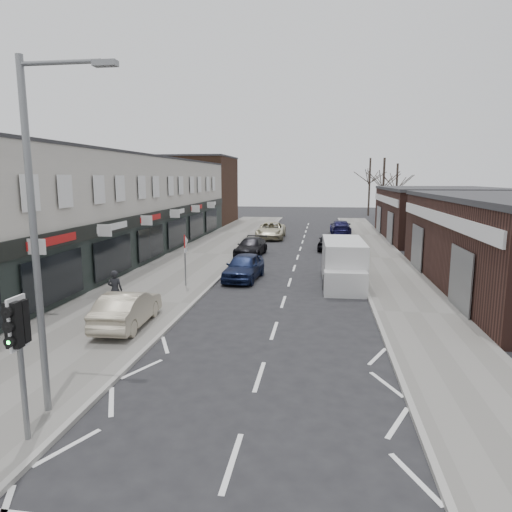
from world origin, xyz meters
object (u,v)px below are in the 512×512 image
at_px(warning_sign, 185,245).
at_px(sedan_on_pavement, 127,309).
at_px(pedestrian, 115,290).
at_px(white_van, 343,263).
at_px(parked_car_left_b, 251,247).
at_px(parked_car_left_a, 244,267).
at_px(traffic_light, 18,335).
at_px(street_lamp, 40,221).
at_px(parked_car_right_c, 340,227).
at_px(parked_car_right_b, 328,242).
at_px(parked_car_right_a, 348,248).
at_px(parked_car_left_c, 271,230).

bearing_deg(warning_sign, sedan_on_pavement, -92.29).
height_order(sedan_on_pavement, pedestrian, pedestrian).
bearing_deg(white_van, parked_car_left_b, 125.98).
bearing_deg(white_van, parked_car_left_a, 176.58).
bearing_deg(pedestrian, parked_car_left_a, -128.66).
bearing_deg(pedestrian, traffic_light, 97.59).
xyz_separation_m(traffic_light, parked_car_left_b, (1.00, 24.22, -1.77)).
height_order(street_lamp, pedestrian, street_lamp).
distance_m(white_van, parked_car_left_a, 5.41).
bearing_deg(sedan_on_pavement, parked_car_left_b, -99.83).
bearing_deg(warning_sign, parked_car_right_c, 70.14).
xyz_separation_m(warning_sign, parked_car_right_b, (7.36, 13.74, -1.55)).
bearing_deg(parked_car_left_b, parked_car_left_a, -79.43).
xyz_separation_m(street_lamp, parked_car_right_c, (8.03, 36.78, -3.91)).
bearing_deg(pedestrian, parked_car_left_b, -109.96).
bearing_deg(parked_car_right_c, sedan_on_pavement, 73.14).
height_order(sedan_on_pavement, parked_car_left_a, parked_car_left_a).
height_order(pedestrian, parked_car_right_a, pedestrian).
distance_m(sedan_on_pavement, parked_car_left_c, 26.61).
distance_m(pedestrian, parked_car_left_a, 8.12).
distance_m(traffic_light, sedan_on_pavement, 7.67).
xyz_separation_m(street_lamp, sedan_on_pavement, (-0.90, 6.21, -3.84)).
relative_size(sedan_on_pavement, pedestrian, 2.41).
distance_m(sedan_on_pavement, parked_car_left_b, 16.91).
xyz_separation_m(warning_sign, parked_car_right_a, (8.66, 10.17, -1.45)).
height_order(pedestrian, parked_car_left_b, pedestrian).
distance_m(white_van, parked_car_right_a, 8.07).
bearing_deg(traffic_light, parked_car_left_b, 87.64).
height_order(warning_sign, pedestrian, warning_sign).
distance_m(street_lamp, sedan_on_pavement, 7.36).
height_order(parked_car_left_a, parked_car_right_a, parked_car_right_a).
bearing_deg(parked_car_right_b, parked_car_left_a, 72.22).
height_order(parked_car_left_b, parked_car_right_a, parked_car_right_a).
distance_m(warning_sign, parked_car_right_b, 15.66).
height_order(warning_sign, parked_car_left_a, warning_sign).
distance_m(parked_car_left_c, parked_car_right_b, 8.09).
height_order(sedan_on_pavement, parked_car_left_b, sedan_on_pavement).
bearing_deg(parked_car_right_c, parked_car_left_a, 73.79).
distance_m(traffic_light, parked_car_left_b, 24.30).
bearing_deg(parked_car_right_a, parked_car_left_c, -53.62).
relative_size(white_van, pedestrian, 3.58).
relative_size(sedan_on_pavement, parked_car_right_b, 1.06).
height_order(traffic_light, parked_car_left_b, traffic_light).
bearing_deg(parked_car_right_b, street_lamp, 80.60).
bearing_deg(parked_car_right_b, sedan_on_pavement, 74.26).
height_order(white_van, parked_car_left_a, white_van).
relative_size(street_lamp, pedestrian, 4.79).
distance_m(parked_car_left_c, parked_car_right_c, 7.69).
bearing_deg(parked_car_left_a, parked_car_right_b, 71.93).
relative_size(white_van, parked_car_right_b, 1.57).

